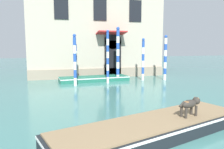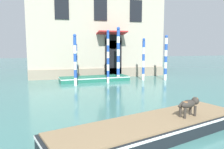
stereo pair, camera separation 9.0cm
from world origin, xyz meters
TOP-DOWN VIEW (x-y plane):
  - boat_foreground at (-0.06, 4.04)m, footprint 7.54×3.86m
  - dog_on_deck at (1.37, 4.09)m, footprint 0.99×0.46m
  - boat_moored_near_palazzo at (0.37, 16.30)m, footprint 6.14×2.24m
  - mooring_pole_0 at (1.24, 14.91)m, footprint 0.22×0.22m
  - mooring_pole_1 at (-1.24, 16.09)m, footprint 0.25×0.25m
  - mooring_pole_2 at (6.59, 15.04)m, footprint 0.27×0.27m
  - mooring_pole_3 at (4.64, 15.50)m, footprint 0.24×0.24m
  - mooring_pole_4 at (2.39, 15.79)m, footprint 0.29×0.29m
  - mooring_pole_5 at (-1.49, 14.36)m, footprint 0.24×0.24m

SIDE VIEW (x-z plane):
  - boat_moored_near_palazzo at x=0.37m, z-range 0.01..0.41m
  - boat_foreground at x=-0.06m, z-range 0.02..0.56m
  - dog_on_deck at x=1.37m, z-range 0.65..1.32m
  - mooring_pole_1 at x=-1.24m, z-range 0.02..3.27m
  - mooring_pole_3 at x=4.64m, z-range 0.02..3.76m
  - mooring_pole_5 at x=-1.49m, z-range 0.02..3.96m
  - mooring_pole_2 at x=6.59m, z-range 0.02..4.04m
  - mooring_pole_0 at x=1.24m, z-range 0.02..4.36m
  - mooring_pole_4 at x=2.39m, z-range 0.02..4.71m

